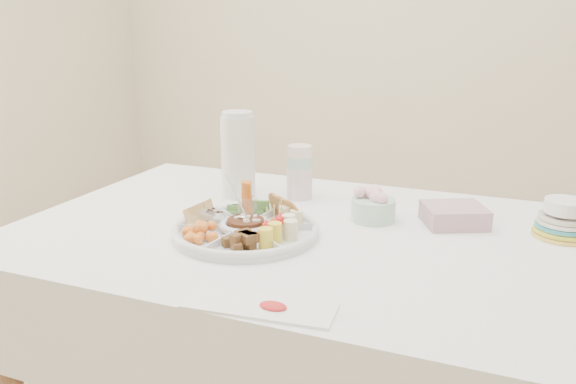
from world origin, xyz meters
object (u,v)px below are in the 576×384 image
at_px(dining_table, 296,349).
at_px(thermos, 238,154).
at_px(plate_stack, 564,219).
at_px(party_tray, 246,228).

distance_m(dining_table, thermos, 0.63).
xyz_separation_m(dining_table, plate_stack, (0.67, 0.20, 0.43)).
xyz_separation_m(party_tray, plate_stack, (0.78, 0.30, 0.03)).
distance_m(party_tray, plate_stack, 0.83).
bearing_deg(dining_table, plate_stack, 16.57).
height_order(dining_table, plate_stack, plate_stack).
xyz_separation_m(dining_table, party_tray, (-0.10, -0.10, 0.40)).
height_order(dining_table, party_tray, party_tray).
bearing_deg(thermos, party_tray, -60.52).
height_order(party_tray, thermos, thermos).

